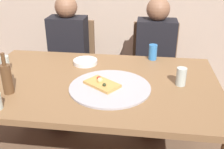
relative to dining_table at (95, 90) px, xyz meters
The scene contains 12 objects.
dining_table is the anchor object (origin of this frame).
pizza_tray 0.17m from the dining_table, 39.46° to the right, with size 0.52×0.52×0.01m, color #ADADB2.
pizza_slice_last 0.14m from the dining_table, 53.36° to the right, with size 0.25×0.23×0.05m.
wine_bottle 0.57m from the dining_table, 154.57° to the right, with size 0.06×0.06×0.26m.
tumbler_far 0.58m from the dining_table, ahead, with size 0.06×0.06×0.12m, color #B7C6BC.
wine_glass 0.69m from the dining_table, behind, with size 0.07×0.07×0.11m, color #B7C6BC.
soda_can 0.60m from the dining_table, 49.13° to the left, with size 0.07×0.07×0.12m, color #337AC1.
plate_stack 0.32m from the dining_table, 114.91° to the left, with size 0.18×0.18×0.03m, color white.
chair_left 1.01m from the dining_table, 115.36° to the left, with size 0.44×0.44×0.90m.
chair_right 1.01m from the dining_table, 65.27° to the left, with size 0.44×0.44×0.90m.
guest_in_sweater 0.87m from the dining_table, 119.66° to the left, with size 0.36×0.56×1.17m.
guest_in_beanie 0.86m from the dining_table, 61.04° to the left, with size 0.36×0.56×1.17m.
Camera 1 is at (0.32, -1.56, 1.54)m, focal length 42.46 mm.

